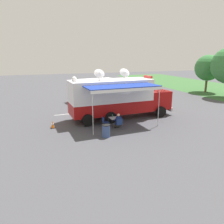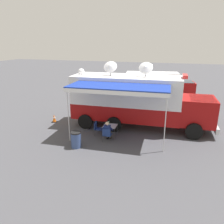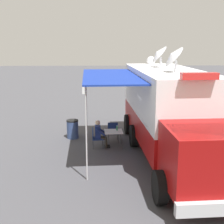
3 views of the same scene
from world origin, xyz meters
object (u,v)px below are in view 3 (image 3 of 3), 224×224
at_px(water_bottle, 117,128).
at_px(trash_bin, 73,129).
at_px(folding_table, 114,132).
at_px(traffic_cone, 132,116).
at_px(folding_chair_at_table, 96,136).
at_px(folding_chair_beside_table, 113,130).
at_px(command_truck, 169,110).
at_px(seated_responder, 100,133).

distance_m(water_bottle, trash_bin, 2.48).
bearing_deg(folding_table, water_bottle, -140.53).
bearing_deg(folding_table, traffic_cone, -104.95).
height_order(folding_chair_at_table, folding_chair_beside_table, same).
relative_size(command_truck, water_bottle, 42.86).
bearing_deg(folding_table, folding_chair_beside_table, -90.54).
xyz_separation_m(folding_chair_at_table, traffic_cone, (-2.06, -4.79, -0.23)).
bearing_deg(command_truck, water_bottle, -33.15).
bearing_deg(trash_bin, folding_chair_beside_table, 165.34).
relative_size(folding_chair_at_table, trash_bin, 0.96).
bearing_deg(water_bottle, folding_chair_at_table, 11.35).
bearing_deg(water_bottle, command_truck, 146.85).
height_order(command_truck, seated_responder, command_truck).
bearing_deg(command_truck, folding_chair_at_table, -20.77).
relative_size(folding_table, folding_chair_at_table, 0.96).
relative_size(folding_table, trash_bin, 0.92).
xyz_separation_m(folding_table, folding_chair_at_table, (0.80, 0.06, -0.16)).
height_order(water_bottle, seated_responder, seated_responder).
relative_size(command_truck, folding_table, 11.44).
distance_m(folding_chair_at_table, trash_bin, 1.83).
height_order(folding_chair_beside_table, traffic_cone, folding_chair_beside_table).
bearing_deg(seated_responder, folding_chair_beside_table, -124.48).
relative_size(water_bottle, traffic_cone, 0.39).
bearing_deg(command_truck, seated_responder, -22.21).
bearing_deg(seated_responder, water_bottle, -166.64).
xyz_separation_m(folding_table, traffic_cone, (-1.26, -4.73, -0.39)).
distance_m(folding_table, trash_bin, 2.39).
bearing_deg(folding_chair_at_table, water_bottle, -168.65).
distance_m(folding_chair_beside_table, seated_responder, 1.10).
bearing_deg(trash_bin, seated_responder, 133.53).
height_order(trash_bin, traffic_cone, trash_bin).
height_order(seated_responder, traffic_cone, seated_responder).
bearing_deg(command_truck, traffic_cone, -81.10).
distance_m(folding_chair_beside_table, trash_bin, 2.03).
bearing_deg(folding_table, trash_bin, -34.88).
relative_size(folding_table, seated_responder, 0.67).
distance_m(seated_responder, trash_bin, 1.96).
bearing_deg(seated_responder, command_truck, 157.79).
relative_size(command_truck, traffic_cone, 16.55).
bearing_deg(trash_bin, water_bottle, 149.78).
height_order(command_truck, folding_table, command_truck).
bearing_deg(trash_bin, command_truck, 148.32).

